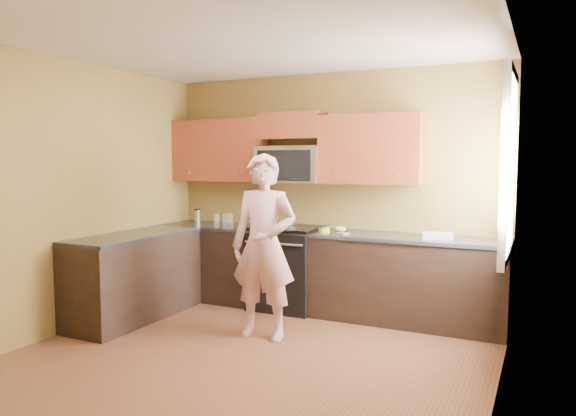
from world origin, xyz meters
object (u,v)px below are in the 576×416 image
Objects in this scene: stove at (286,267)px; microwave at (291,182)px; frying_pan at (284,229)px; woman at (264,246)px; butter_tub at (324,233)px; travel_mug at (198,222)px.

stove is 1.25× the size of microwave.
microwave is 1.62× the size of frying_pan.
woman is at bearing -76.09° from stove.
travel_mug reaches higher than butter_tub.
microwave is 0.77m from butter_tub.
woman reaches higher than butter_tub.
woman is (0.25, -1.14, -0.56)m from microwave.
travel_mug is at bearing 171.36° from butter_tub.
woman is at bearing -87.19° from frying_pan.
butter_tub is (0.51, -0.11, 0.45)m from stove.
frying_pan is at bearing -16.62° from travel_mug.
microwave reaches higher than butter_tub.
butter_tub is at bearing 10.73° from frying_pan.
woman reaches higher than stove.
frying_pan is (-0.16, 0.76, 0.06)m from woman.
frying_pan is (0.09, -0.38, -0.50)m from microwave.
stove is at bearing 100.89° from frying_pan.
butter_tub is (0.26, 0.91, 0.03)m from woman.
stove is at bearing 168.17° from butter_tub.
butter_tub reaches higher than stove.
frying_pan is 3.68× the size of butter_tub.
travel_mug reaches higher than frying_pan.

